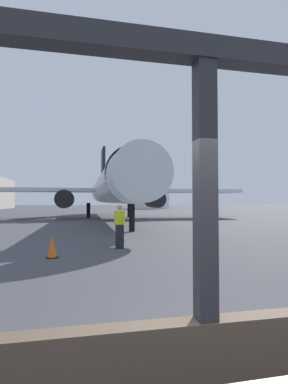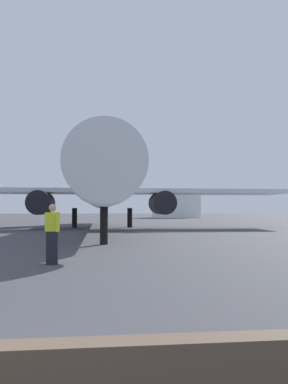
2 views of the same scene
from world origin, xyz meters
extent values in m
plane|color=#424247|center=(0.00, 40.00, 0.00)|extent=(220.00, 220.00, 0.00)
cube|color=brown|center=(0.00, 0.00, 0.33)|extent=(7.51, 0.24, 0.66)
cube|color=#2D2D33|center=(0.00, 0.00, 3.45)|extent=(7.51, 0.24, 0.24)
cube|color=#2D2D33|center=(0.00, 0.00, 1.66)|extent=(0.20, 0.20, 3.33)
cylinder|color=silver|center=(1.72, 28.95, 3.41)|extent=(3.42, 29.86, 3.42)
cone|color=silver|center=(1.72, 12.72, 3.41)|extent=(3.25, 2.60, 3.25)
cylinder|color=black|center=(1.72, 14.62, 3.56)|extent=(3.49, 0.90, 3.49)
cube|color=silver|center=(-6.46, 30.29, 3.11)|extent=(14.64, 4.20, 0.36)
cube|color=silver|center=(9.89, 30.29, 3.11)|extent=(14.64, 4.20, 0.36)
cylinder|color=black|center=(-3.19, 28.89, 2.11)|extent=(1.90, 3.20, 1.90)
cylinder|color=black|center=(6.63, 28.89, 2.11)|extent=(1.90, 3.20, 1.90)
cube|color=black|center=(1.72, 42.38, 7.52)|extent=(0.36, 4.40, 5.20)
cylinder|color=black|center=(1.72, 14.92, 0.85)|extent=(0.36, 0.36, 1.70)
cylinder|color=black|center=(-0.68, 31.29, 0.85)|extent=(0.44, 0.44, 1.70)
cylinder|color=black|center=(4.12, 31.29, 0.85)|extent=(0.44, 0.44, 1.70)
cube|color=black|center=(0.18, 8.67, 0.47)|extent=(0.32, 0.20, 0.95)
cube|color=yellow|center=(0.18, 8.67, 1.23)|extent=(0.40, 0.22, 0.55)
sphere|color=tan|center=(0.18, 8.67, 1.63)|extent=(0.22, 0.22, 0.22)
cylinder|color=yellow|center=(0.33, 8.48, 1.20)|extent=(0.09, 0.09, 0.52)
cylinder|color=yellow|center=(0.03, 8.86, 1.20)|extent=(0.09, 0.09, 0.52)
cone|color=orange|center=(-2.24, 7.24, 0.37)|extent=(0.32, 0.32, 0.75)
cube|color=black|center=(-2.24, 7.24, 0.01)|extent=(0.36, 0.36, 0.03)
cylinder|color=white|center=(16.44, 71.90, 2.27)|extent=(9.84, 9.84, 4.55)
camera|label=1|loc=(-1.23, -2.78, 1.86)|focal=26.94mm
camera|label=2|loc=(1.57, -2.76, 1.58)|focal=36.23mm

